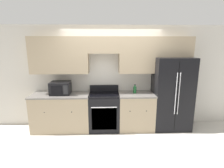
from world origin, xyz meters
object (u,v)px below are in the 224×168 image
at_px(oven_range, 104,111).
at_px(refrigerator, 171,93).
at_px(microwave, 61,88).
at_px(bottle, 135,90).

bearing_deg(oven_range, refrigerator, 1.77).
distance_m(refrigerator, microwave, 2.78).
bearing_deg(oven_range, bottle, 3.78).
bearing_deg(refrigerator, oven_range, -178.23).
xyz_separation_m(oven_range, microwave, (-1.07, 0.04, 0.61)).
relative_size(oven_range, microwave, 2.29).
distance_m(oven_range, microwave, 1.23).
height_order(refrigerator, bottle, refrigerator).
xyz_separation_m(oven_range, refrigerator, (1.71, 0.05, 0.44)).
bearing_deg(microwave, bottle, 0.42).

